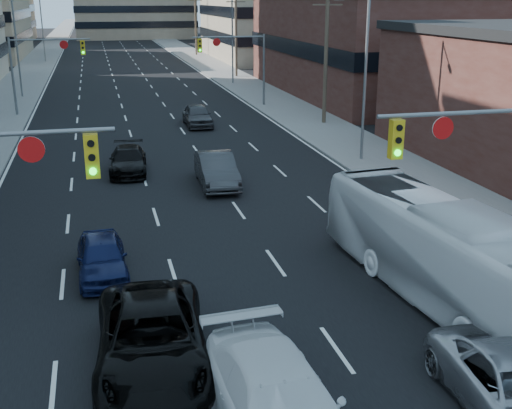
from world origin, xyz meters
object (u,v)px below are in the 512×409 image
object	(u,v)px
black_pickup	(152,339)
transit_bus	(443,252)
white_van	(280,407)
sedan_blue	(102,257)

from	to	relation	value
black_pickup	transit_bus	distance (m)	9.21
white_van	transit_bus	xyz separation A→B (m)	(6.69, 5.36, 0.67)
white_van	sedan_blue	xyz separation A→B (m)	(-3.41, 9.55, -0.18)
black_pickup	sedan_blue	distance (m)	6.19
black_pickup	white_van	size ratio (longest dim) A/B	1.00
white_van	transit_bus	world-z (taller)	transit_bus
transit_bus	sedan_blue	world-z (taller)	transit_bus
black_pickup	sedan_blue	xyz separation A→B (m)	(-1.11, 6.09, -0.14)
sedan_blue	black_pickup	bearing A→B (deg)	-81.40
black_pickup	white_van	world-z (taller)	white_van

